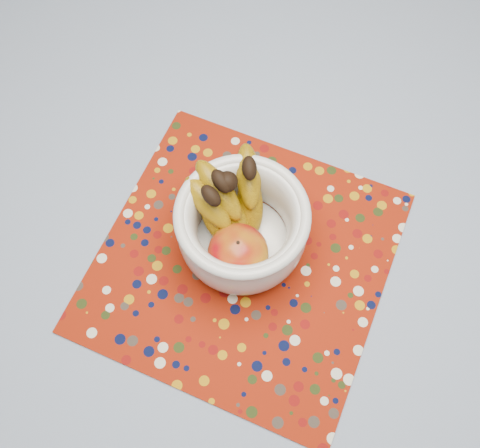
% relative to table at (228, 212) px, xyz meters
% --- Properties ---
extents(table, '(1.20, 1.20, 0.75)m').
position_rel_table_xyz_m(table, '(0.00, 0.00, 0.00)').
color(table, brown).
rests_on(table, ground).
extents(tablecloth, '(1.32, 1.32, 0.01)m').
position_rel_table_xyz_m(tablecloth, '(0.00, 0.00, 0.08)').
color(tablecloth, '#6175A3').
rests_on(tablecloth, table).
extents(placemat, '(0.58, 0.58, 0.00)m').
position_rel_table_xyz_m(placemat, '(-0.06, -0.12, 0.09)').
color(placemat, maroon).
rests_on(placemat, tablecloth).
extents(fruit_bowl, '(0.22, 0.21, 0.16)m').
position_rel_table_xyz_m(fruit_bowl, '(-0.04, -0.08, 0.16)').
color(fruit_bowl, silver).
rests_on(fruit_bowl, placemat).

